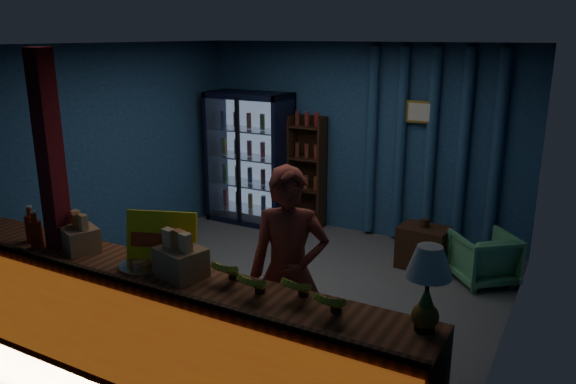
% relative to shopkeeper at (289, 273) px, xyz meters
% --- Properties ---
extents(ground, '(4.60, 4.60, 0.00)m').
position_rel_shopkeeper_xyz_m(ground, '(-0.83, 1.27, -0.87)').
color(ground, '#515154').
rests_on(ground, ground).
extents(room_walls, '(4.60, 4.60, 4.60)m').
position_rel_shopkeeper_xyz_m(room_walls, '(-0.83, 1.27, 0.70)').
color(room_walls, navy).
rests_on(room_walls, ground).
extents(counter, '(4.40, 0.57, 0.99)m').
position_rel_shopkeeper_xyz_m(counter, '(-0.83, -0.64, -0.39)').
color(counter, brown).
rests_on(counter, ground).
extents(support_post, '(0.16, 0.16, 2.60)m').
position_rel_shopkeeper_xyz_m(support_post, '(-1.88, -0.63, 0.43)').
color(support_post, maroon).
rests_on(support_post, ground).
extents(beverage_cooler, '(1.20, 0.62, 1.90)m').
position_rel_shopkeeper_xyz_m(beverage_cooler, '(-2.38, 3.19, 0.07)').
color(beverage_cooler, black).
rests_on(beverage_cooler, ground).
extents(bottle_shelf, '(0.50, 0.28, 1.60)m').
position_rel_shopkeeper_xyz_m(bottle_shelf, '(-1.53, 3.33, -0.07)').
color(bottle_shelf, '#3B2313').
rests_on(bottle_shelf, ground).
extents(curtain_folds, '(1.74, 0.14, 2.50)m').
position_rel_shopkeeper_xyz_m(curtain_folds, '(0.17, 3.41, 0.43)').
color(curtain_folds, navy).
rests_on(curtain_folds, room_walls).
extents(framed_picture, '(0.36, 0.04, 0.28)m').
position_rel_shopkeeper_xyz_m(framed_picture, '(0.02, 3.37, 0.88)').
color(framed_picture, gold).
rests_on(framed_picture, room_walls).
extents(shopkeeper, '(0.75, 0.64, 1.73)m').
position_rel_shopkeeper_xyz_m(shopkeeper, '(0.00, 0.00, 0.00)').
color(shopkeeper, maroon).
rests_on(shopkeeper, ground).
extents(green_chair, '(0.88, 0.88, 0.57)m').
position_rel_shopkeeper_xyz_m(green_chair, '(1.07, 2.56, -0.58)').
color(green_chair, '#4E9D67').
rests_on(green_chair, ground).
extents(side_table, '(0.59, 0.45, 0.61)m').
position_rel_shopkeeper_xyz_m(side_table, '(0.37, 2.63, -0.61)').
color(side_table, '#3B2313').
rests_on(side_table, ground).
extents(yellow_sign, '(0.56, 0.30, 0.44)m').
position_rel_shopkeeper_xyz_m(yellow_sign, '(-0.83, -0.53, 0.31)').
color(yellow_sign, yellow).
rests_on(yellow_sign, counter).
extents(soda_bottles, '(0.43, 0.18, 0.32)m').
position_rel_shopkeeper_xyz_m(soda_bottles, '(-2.03, -0.68, 0.22)').
color(soda_bottles, red).
rests_on(soda_bottles, counter).
extents(snack_box_left, '(0.38, 0.36, 0.33)m').
position_rel_shopkeeper_xyz_m(snack_box_left, '(-1.66, -0.60, 0.20)').
color(snack_box_left, '#AF8055').
rests_on(snack_box_left, counter).
extents(snack_box_centre, '(0.40, 0.36, 0.36)m').
position_rel_shopkeeper_xyz_m(snack_box_centre, '(-0.59, -0.60, 0.21)').
color(snack_box_centre, '#AF8055').
rests_on(snack_box_centre, counter).
extents(pastry_tray, '(0.42, 0.42, 0.07)m').
position_rel_shopkeeper_xyz_m(pastry_tray, '(-0.95, -0.58, 0.11)').
color(pastry_tray, silver).
rests_on(pastry_tray, counter).
extents(banana_bunches, '(1.13, 0.32, 0.18)m').
position_rel_shopkeeper_xyz_m(banana_bunches, '(0.22, -0.54, 0.18)').
color(banana_bunches, gold).
rests_on(banana_bunches, counter).
extents(table_lamp, '(0.28, 0.28, 0.55)m').
position_rel_shopkeeper_xyz_m(table_lamp, '(1.22, -0.50, 0.51)').
color(table_lamp, black).
rests_on(table_lamp, counter).
extents(pineapple, '(0.17, 0.17, 0.29)m').
position_rel_shopkeeper_xyz_m(pineapple, '(1.22, -0.50, 0.21)').
color(pineapple, brown).
rests_on(pineapple, counter).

